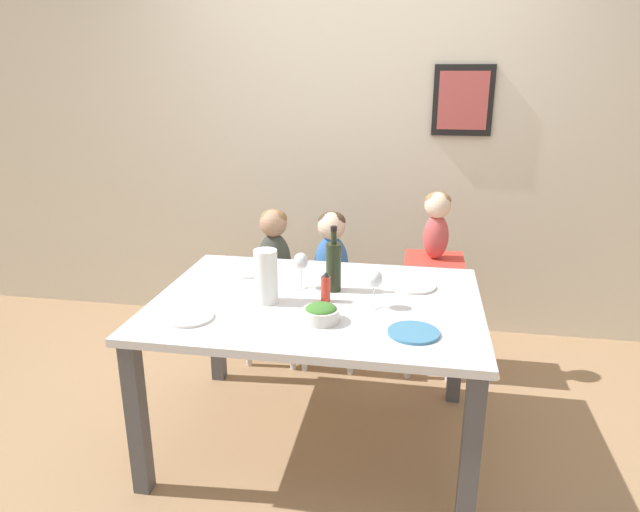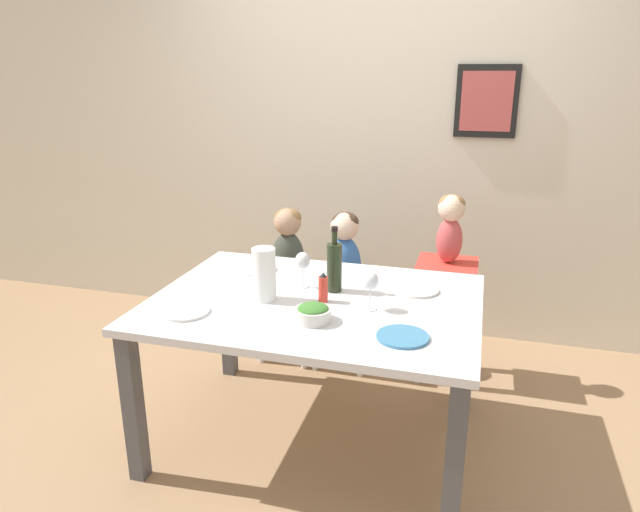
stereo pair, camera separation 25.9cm
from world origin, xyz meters
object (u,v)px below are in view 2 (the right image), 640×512
(person_child_left, at_px, (288,247))
(person_child_center, at_px, (344,252))
(chair_far_center, at_px, (343,306))
(dinner_plate_front_right, at_px, (403,337))
(chair_right_highchair, at_px, (446,290))
(wine_glass_near, at_px, (370,282))
(chair_far_left, at_px, (289,300))
(dinner_plate_back_left, at_px, (257,269))
(person_baby_right, at_px, (451,222))
(wine_glass_far, at_px, (303,262))
(dinner_plate_back_right, at_px, (417,290))
(wine_bottle, at_px, (334,266))
(paper_towel_roll, at_px, (264,274))
(salad_bowl_large, at_px, (313,313))
(dinner_plate_front_left, at_px, (186,311))

(person_child_left, bearing_deg, person_child_center, 0.00)
(chair_far_center, xyz_separation_m, dinner_plate_front_right, (0.49, -1.08, 0.37))
(chair_right_highchair, bearing_deg, person_child_center, 179.87)
(dinner_plate_front_right, bearing_deg, wine_glass_near, 126.49)
(person_child_left, bearing_deg, chair_far_left, -90.00)
(dinner_plate_back_left, bearing_deg, person_baby_right, 27.91)
(person_baby_right, height_order, wine_glass_far, person_baby_right)
(person_child_left, relative_size, dinner_plate_back_left, 2.47)
(person_child_center, relative_size, dinner_plate_front_right, 2.47)
(person_child_center, xyz_separation_m, dinner_plate_back_right, (0.49, -0.57, 0.03))
(wine_glass_near, distance_m, dinner_plate_back_right, 0.34)
(wine_glass_far, bearing_deg, dinner_plate_back_right, 10.01)
(person_child_center, xyz_separation_m, wine_bottle, (0.11, -0.67, 0.15))
(chair_right_highchair, distance_m, dinner_plate_front_right, 1.10)
(dinner_plate_back_left, bearing_deg, paper_towel_roll, -62.65)
(chair_far_center, relative_size, salad_bowl_large, 2.95)
(wine_bottle, relative_size, wine_glass_far, 1.80)
(paper_towel_roll, xyz_separation_m, dinner_plate_back_left, (-0.19, 0.36, -0.12))
(person_child_center, bearing_deg, chair_right_highchair, -0.13)
(chair_far_left, bearing_deg, chair_far_center, 0.00)
(wine_glass_near, bearing_deg, chair_far_center, 110.74)
(chair_far_left, distance_m, person_child_left, 0.34)
(person_baby_right, bearing_deg, wine_glass_far, -133.97)
(person_baby_right, bearing_deg, chair_right_highchair, -90.00)
(chair_far_left, relative_size, person_child_center, 0.88)
(chair_right_highchair, bearing_deg, dinner_plate_back_right, -100.62)
(chair_far_center, xyz_separation_m, person_child_center, (0.00, 0.00, 0.34))
(chair_far_left, xyz_separation_m, wine_glass_near, (0.66, -0.84, 0.49))
(chair_far_left, height_order, wine_bottle, wine_bottle)
(dinner_plate_front_left, height_order, dinner_plate_back_left, same)
(chair_right_highchair, relative_size, dinner_plate_back_left, 3.46)
(dinner_plate_back_right, bearing_deg, person_child_left, 145.84)
(wine_glass_far, xyz_separation_m, dinner_plate_back_left, (-0.30, 0.16, -0.12))
(chair_far_center, bearing_deg, dinner_plate_front_left, -111.57)
(wine_bottle, distance_m, salad_bowl_large, 0.37)
(dinner_plate_back_left, bearing_deg, person_child_center, 55.11)
(chair_far_center, height_order, chair_right_highchair, chair_right_highchair)
(dinner_plate_back_left, height_order, dinner_plate_front_right, same)
(person_child_left, xyz_separation_m, person_baby_right, (0.94, 0.00, 0.22))
(person_child_left, xyz_separation_m, dinner_plate_back_right, (0.83, -0.57, 0.03))
(wine_glass_near, height_order, dinner_plate_back_right, wine_glass_near)
(chair_far_left, xyz_separation_m, dinner_plate_back_right, (0.83, -0.56, 0.37))
(dinner_plate_front_left, bearing_deg, chair_far_left, 85.55)
(wine_bottle, distance_m, dinner_plate_front_left, 0.70)
(wine_glass_far, distance_m, dinner_plate_back_right, 0.55)
(paper_towel_roll, height_order, salad_bowl_large, paper_towel_roll)
(wine_glass_far, xyz_separation_m, dinner_plate_back_right, (0.53, 0.09, -0.12))
(dinner_plate_front_left, bearing_deg, person_baby_right, 46.85)
(dinner_plate_front_left, bearing_deg, person_child_left, 85.56)
(dinner_plate_back_left, bearing_deg, dinner_plate_back_right, -4.69)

